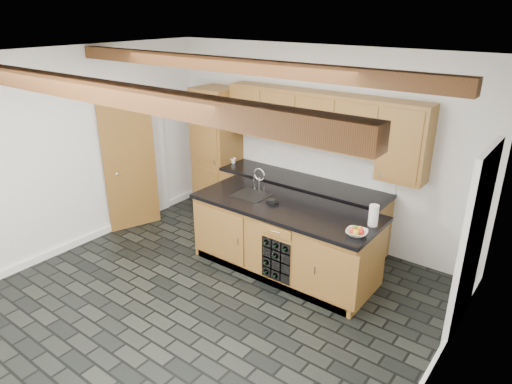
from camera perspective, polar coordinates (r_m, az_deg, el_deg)
ground at (r=5.54m, az=-6.95°, el=-14.09°), size 5.00×5.00×0.00m
room_shell at (r=5.22m, az=-4.37°, el=2.67°), size 5.01×5.00×5.00m
back_cabinetry at (r=6.85m, az=3.38°, el=2.63°), size 3.65×0.62×2.20m
island at (r=5.98m, az=3.57°, el=-5.79°), size 2.48×0.96×0.93m
faucet at (r=6.10m, az=-0.40°, el=0.01°), size 0.45×0.40×0.34m
kitchen_scale at (r=5.83m, az=2.06°, el=-1.18°), size 0.18×0.14×0.05m
fruit_bowl at (r=5.15m, az=12.47°, el=-5.00°), size 0.28×0.28×0.06m
fruit_cluster at (r=5.13m, az=12.50°, el=-4.69°), size 0.16×0.17×0.07m
paper_towel at (r=5.37m, az=14.48°, el=-2.85°), size 0.11×0.11×0.25m
mug at (r=7.34m, az=-2.85°, el=3.92°), size 0.11×0.11×0.08m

